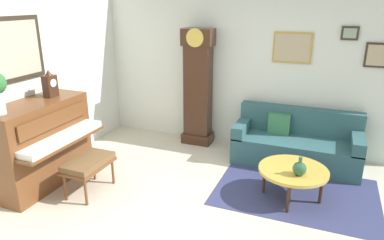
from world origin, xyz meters
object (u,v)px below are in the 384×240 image
Objects in this scene: coffee_table at (293,171)px; mantel_clock at (50,85)px; piano at (40,143)px; green_jug at (300,169)px; grandfather_clock at (198,91)px; couch at (296,144)px; piano_bench at (89,164)px.

mantel_clock is (-3.29, -0.55, 0.96)m from coffee_table.
piano is 6.00× the size of green_jug.
grandfather_clock is 5.34× the size of mantel_clock.
couch reaches higher than coffee_table.
piano_bench is 2.67m from coffee_table.
mantel_clock reaches higher than piano_bench.
piano_bench is at bearing -165.34° from green_jug.
green_jug is (1.90, -1.48, -0.46)m from grandfather_clock.
couch is 2.16× the size of coffee_table.
green_jug is (3.37, 0.40, -0.85)m from mantel_clock.
piano is at bearing -168.03° from green_jug.
mantel_clock is at bearing -128.10° from grandfather_clock.
mantel_clock is at bearing 89.66° from piano.
couch reaches higher than green_jug.
coffee_table is (1.82, -1.33, -0.57)m from grandfather_clock.
couch is (3.21, 2.00, -0.29)m from piano.
green_jug reaches higher than coffee_table.
couch reaches higher than piano_bench.
coffee_table is at bearing 14.67° from piano.
couch is 7.92× the size of green_jug.
piano_bench is 2.35m from grandfather_clock.
green_jug is at bearing 6.76° from mantel_clock.
green_jug is at bearing -82.89° from couch.
coffee_table is 0.20m from green_jug.
mantel_clock is (-0.75, 0.29, 0.95)m from piano_bench.
grandfather_clock reaches higher than green_jug.
grandfather_clock is at bearing 71.55° from piano_bench.
piano is at bearing -148.16° from couch.
piano_bench is at bearing -161.84° from coffee_table.
grandfather_clock is 1.87m from couch.
mantel_clock is 1.58× the size of green_jug.
piano reaches higher than couch.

